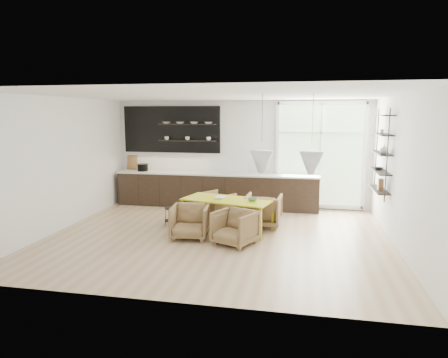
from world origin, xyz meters
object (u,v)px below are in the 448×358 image
Objects in this scene: dining_table at (227,201)px; armchair_front_right at (235,228)px; armchair_back_left at (216,206)px; wire_stool at (172,214)px; armchair_front_left at (190,222)px; armchair_back_right at (263,210)px.

dining_table is 2.77× the size of armchair_front_right.
armchair_back_left is 1.13m from wire_stool.
armchair_front_left is at bearing -119.48° from dining_table.
dining_table is at bearing 153.21° from armchair_back_left.
armchair_front_right is (0.33, -0.92, -0.31)m from dining_table.
armchair_back_left is at bearing 38.25° from wire_stool.
armchair_back_left is 1.00× the size of armchair_front_right.
armchair_front_right reaches higher than armchair_back_left.
wire_stool is at bearing -171.56° from dining_table.
dining_table is at bearing 36.45° from armchair_back_right.
armchair_back_right is (0.74, 0.49, -0.28)m from dining_table.
dining_table is 2.72× the size of armchair_front_left.
armchair_back_right is at bearing 47.19° from dining_table.
wire_stool is (-0.89, -0.70, -0.07)m from armchair_back_left.
armchair_back_left is 1.53m from armchair_front_left.
dining_table is 0.93m from armchair_back_right.
armchair_back_right is at bearing -160.58° from armchair_back_left.
armchair_back_right reaches higher than armchair_back_left.
armchair_back_right is at bearing 9.91° from wire_stool.
armchair_back_right reaches higher than armchair_front_left.
armchair_back_left is at bearing 75.86° from armchair_front_left.
dining_table is at bearing -5.46° from wire_stool.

